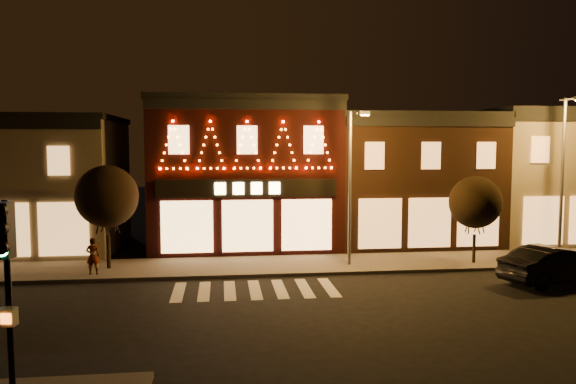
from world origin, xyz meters
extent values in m
plane|color=black|center=(0.00, 0.00, 0.00)|extent=(120.00, 120.00, 0.00)
cube|color=#47423D|center=(2.00, 8.00, 0.07)|extent=(44.00, 4.00, 0.15)
cube|color=#736752|center=(-13.00, 14.00, 3.50)|extent=(12.00, 8.00, 7.00)
cube|color=black|center=(-13.00, 14.00, 7.15)|extent=(12.20, 8.20, 0.30)
cube|color=black|center=(0.00, 14.00, 4.00)|extent=(10.00, 8.00, 8.00)
cube|color=black|center=(0.00, 14.00, 8.15)|extent=(10.20, 8.20, 0.30)
cube|color=black|center=(0.00, 9.95, 7.75)|extent=(10.00, 0.25, 0.50)
cube|color=black|center=(0.00, 9.90, 3.60)|extent=(9.00, 0.15, 0.90)
cube|color=#FFD87F|center=(0.00, 9.80, 3.60)|extent=(3.40, 0.08, 0.60)
cube|color=black|center=(9.50, 14.00, 3.60)|extent=(9.00, 8.00, 7.20)
cube|color=black|center=(9.50, 14.00, 7.35)|extent=(9.20, 8.20, 0.30)
cube|color=black|center=(9.50, 9.95, 6.95)|extent=(9.00, 0.25, 0.50)
cube|color=#736752|center=(18.50, 14.00, 3.75)|extent=(9.00, 8.00, 7.50)
cube|color=black|center=(18.50, 14.00, 7.65)|extent=(9.20, 8.20, 0.30)
cylinder|color=black|center=(-5.33, -6.69, 2.44)|extent=(0.12, 0.12, 4.58)
cube|color=black|center=(-5.30, -6.91, 4.18)|extent=(0.36, 0.35, 1.05)
cylinder|color=#19FF72|center=(-5.27, -7.07, 3.83)|extent=(0.23, 0.10, 0.22)
cube|color=beige|center=(-5.30, -6.89, 2.54)|extent=(0.35, 0.27, 0.34)
cylinder|color=#59595E|center=(4.64, 7.48, 3.71)|extent=(0.14, 0.14, 7.13)
cylinder|color=#59595E|center=(4.79, 6.78, 7.19)|extent=(0.39, 1.41, 0.09)
cube|color=#59595E|center=(4.94, 6.09, 7.14)|extent=(0.49, 0.34, 0.16)
cube|color=orange|center=(4.94, 6.09, 7.05)|extent=(0.37, 0.25, 0.04)
cylinder|color=#59595E|center=(15.75, 8.31, 4.11)|extent=(0.16, 0.16, 7.93)
cylinder|color=#59595E|center=(15.60, 7.53, 7.98)|extent=(0.38, 1.58, 0.10)
cylinder|color=black|center=(-6.42, 8.03, 0.92)|extent=(0.18, 0.18, 1.53)
sphere|color=black|center=(-6.42, 8.03, 3.44)|extent=(2.81, 2.81, 2.81)
cylinder|color=black|center=(10.66, 7.20, 0.82)|extent=(0.15, 0.15, 1.35)
sphere|color=black|center=(10.66, 7.20, 3.04)|extent=(2.47, 2.47, 2.47)
imported|color=black|center=(12.44, 3.53, 0.78)|extent=(5.03, 2.82, 1.57)
imported|color=gray|center=(-6.85, 6.86, 0.95)|extent=(0.59, 0.39, 1.60)
camera|label=1|loc=(-1.28, -17.58, 5.76)|focal=34.49mm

